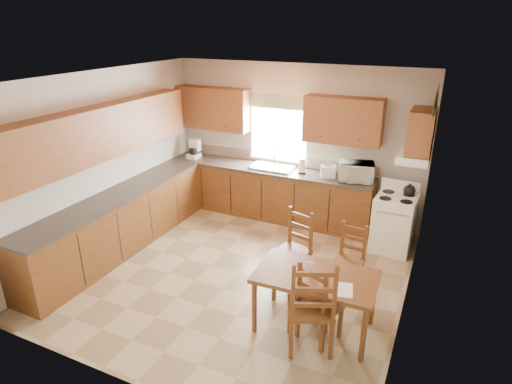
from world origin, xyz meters
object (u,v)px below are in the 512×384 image
at_px(stove, 394,224).
at_px(chair_near_left, 311,302).
at_px(chair_far_left, 293,247).
at_px(microwave, 356,172).
at_px(chair_far_right, 349,258).
at_px(dining_table, 314,301).
at_px(chair_near_right, 320,301).

relative_size(stove, chair_near_left, 0.76).
xyz_separation_m(stove, chair_far_left, (-1.13, -1.43, 0.05)).
height_order(microwave, chair_far_right, microwave).
height_order(dining_table, chair_far_right, chair_far_right).
height_order(stove, microwave, microwave).
bearing_deg(microwave, chair_far_right, -92.43).
bearing_deg(dining_table, chair_near_left, -83.35).
xyz_separation_m(microwave, dining_table, (0.18, -2.63, -0.71)).
distance_m(stove, dining_table, 2.36).
relative_size(microwave, chair_far_right, 0.58).
height_order(chair_near_left, chair_far_left, chair_near_left).
bearing_deg(chair_far_right, dining_table, -94.05).
relative_size(chair_near_left, chair_far_right, 1.30).
distance_m(stove, chair_near_left, 2.66).
relative_size(microwave, dining_table, 0.38).
relative_size(chair_near_right, chair_far_right, 1.11).
relative_size(dining_table, chair_near_left, 1.18).
height_order(dining_table, chair_near_right, chair_near_right).
height_order(dining_table, chair_near_left, chair_near_left).
bearing_deg(dining_table, microwave, 91.49).
xyz_separation_m(chair_near_right, chair_far_left, (-0.69, 1.00, 0.00)).
height_order(stove, dining_table, stove).
bearing_deg(stove, microwave, 158.67).
bearing_deg(chair_far_right, chair_near_left, -89.78).
height_order(chair_near_left, chair_near_right, chair_near_left).
xyz_separation_m(microwave, chair_far_left, (-0.41, -1.76, -0.59)).
distance_m(dining_table, chair_near_right, 0.21).
relative_size(stove, dining_table, 0.64).
xyz_separation_m(stove, chair_near_right, (-0.43, -2.43, 0.05)).
relative_size(dining_table, chair_far_right, 1.53).
bearing_deg(chair_far_right, stove, 78.69).
relative_size(dining_table, chair_far_left, 1.38).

